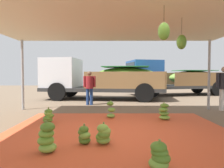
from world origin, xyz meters
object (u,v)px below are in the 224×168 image
at_px(banana_bunch_1, 49,116).
at_px(banana_bunch_3, 85,135).
at_px(banana_bunch_6, 165,112).
at_px(cargo_truck_far, 174,78).
at_px(cargo_truck_main, 100,78).
at_px(worker_1, 90,85).
at_px(banana_bunch_5, 160,156).
at_px(banana_bunch_2, 48,138).
at_px(banana_bunch_0, 104,135).
at_px(banana_bunch_8, 112,110).

xyz_separation_m(banana_bunch_1, banana_bunch_3, (1.33, -1.90, -0.01)).
distance_m(banana_bunch_6, cargo_truck_far, 8.56).
bearing_deg(cargo_truck_far, cargo_truck_main, -154.51).
relative_size(cargo_truck_main, cargo_truck_far, 0.98).
bearing_deg(worker_1, banana_bunch_5, -74.93).
height_order(banana_bunch_2, cargo_truck_main, cargo_truck_main).
bearing_deg(cargo_truck_main, banana_bunch_0, -85.81).
bearing_deg(banana_bunch_2, cargo_truck_main, 87.06).
bearing_deg(banana_bunch_6, banana_bunch_5, -105.53).
relative_size(banana_bunch_0, cargo_truck_far, 0.06).
bearing_deg(cargo_truck_main, banana_bunch_6, -66.92).
bearing_deg(cargo_truck_far, banana_bunch_6, -108.67).
xyz_separation_m(banana_bunch_0, worker_1, (-0.89, 5.52, 0.73)).
bearing_deg(banana_bunch_8, cargo_truck_far, 60.58).
height_order(cargo_truck_main, cargo_truck_far, same).
height_order(banana_bunch_5, cargo_truck_main, cargo_truck_main).
bearing_deg(banana_bunch_1, banana_bunch_5, -48.92).
bearing_deg(banana_bunch_1, worker_1, 77.15).
xyz_separation_m(banana_bunch_0, banana_bunch_3, (-0.39, 0.01, -0.02)).
distance_m(banana_bunch_1, cargo_truck_main, 6.19).
distance_m(banana_bunch_8, worker_1, 3.23).
relative_size(banana_bunch_1, banana_bunch_8, 0.76).
relative_size(banana_bunch_1, cargo_truck_far, 0.06).
bearing_deg(banana_bunch_6, worker_1, 129.96).
relative_size(banana_bunch_0, banana_bunch_6, 0.80).
bearing_deg(banana_bunch_5, banana_bunch_8, 101.67).
relative_size(banana_bunch_8, worker_1, 0.37).
height_order(banana_bunch_0, banana_bunch_2, banana_bunch_2).
bearing_deg(banana_bunch_6, banana_bunch_3, -134.05).
xyz_separation_m(banana_bunch_0, banana_bunch_5, (0.88, -1.07, -0.01)).
xyz_separation_m(banana_bunch_0, cargo_truck_main, (-0.58, 7.91, 1.02)).
xyz_separation_m(banana_bunch_2, worker_1, (0.12, 5.94, 0.67)).
bearing_deg(banana_bunch_3, cargo_truck_far, 64.52).
relative_size(banana_bunch_5, banana_bunch_6, 0.80).
distance_m(banana_bunch_1, banana_bunch_3, 2.32).
distance_m(banana_bunch_1, banana_bunch_5, 3.95).
bearing_deg(banana_bunch_5, banana_bunch_1, 131.08).
bearing_deg(cargo_truck_far, banana_bunch_5, -107.76).
bearing_deg(banana_bunch_0, worker_1, 99.17).
bearing_deg(banana_bunch_2, banana_bunch_5, -18.98).
xyz_separation_m(banana_bunch_2, banana_bunch_5, (1.89, -0.65, -0.07)).
bearing_deg(banana_bunch_3, banana_bunch_2, -145.21).
relative_size(banana_bunch_3, cargo_truck_main, 0.06).
height_order(banana_bunch_8, cargo_truck_far, cargo_truck_far).
xyz_separation_m(banana_bunch_5, worker_1, (-1.77, 6.59, 0.73)).
distance_m(banana_bunch_5, worker_1, 6.87).
bearing_deg(cargo_truck_main, banana_bunch_2, -92.94).
bearing_deg(cargo_truck_far, banana_bunch_2, -117.25).
height_order(banana_bunch_1, cargo_truck_far, cargo_truck_far).
xyz_separation_m(banana_bunch_2, banana_bunch_8, (1.14, 2.96, -0.01)).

